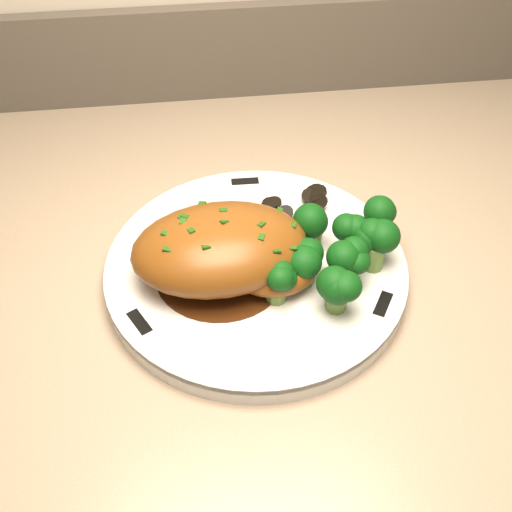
{
  "coord_description": "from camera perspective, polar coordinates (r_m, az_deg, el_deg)",
  "views": [
    {
      "loc": [
        -0.13,
        1.23,
        1.35
      ],
      "look_at": [
        -0.07,
        1.65,
        0.93
      ],
      "focal_mm": 45.0,
      "sensor_mm": 36.0,
      "label": 1
    }
  ],
  "objects": [
    {
      "name": "gravy_pool",
      "position": [
        0.6,
        -3.14,
        -1.43
      ],
      "size": [
        0.12,
        0.12,
        0.0
      ],
      "primitive_type": "cylinder",
      "color": "#391B0A",
      "rests_on": "plate"
    },
    {
      "name": "rim_accent_1",
      "position": [
        0.56,
        -10.32,
        -5.81
      ],
      "size": [
        0.02,
        0.03,
        0.0
      ],
      "primitive_type": "cube",
      "rotation": [
        0.0,
        0.0,
        5.21
      ],
      "color": "black",
      "rests_on": "plate"
    },
    {
      "name": "chicken_breast",
      "position": [
        0.57,
        -2.68,
        0.45
      ],
      "size": [
        0.17,
        0.12,
        0.06
      ],
      "rotation": [
        0.0,
        0.0,
        0.07
      ],
      "color": "brown",
      "rests_on": "plate"
    },
    {
      "name": "rim_accent_2",
      "position": [
        0.58,
        11.22,
        -4.22
      ],
      "size": [
        0.02,
        0.03,
        0.0
      ],
      "primitive_type": "cube",
      "rotation": [
        0.0,
        0.0,
        7.3
      ],
      "color": "black",
      "rests_on": "plate"
    },
    {
      "name": "mushroom_pile",
      "position": [
        0.65,
        2.21,
        3.68
      ],
      "size": [
        0.09,
        0.07,
        0.02
      ],
      "color": "black",
      "rests_on": "plate"
    },
    {
      "name": "counter",
      "position": [
        1.0,
        1.28,
        -18.61
      ],
      "size": [
        2.09,
        0.69,
        1.02
      ],
      "color": "brown",
      "rests_on": "ground"
    },
    {
      "name": "rim_accent_0",
      "position": [
        0.7,
        -0.99,
        6.63
      ],
      "size": [
        0.03,
        0.01,
        0.0
      ],
      "primitive_type": "cube",
      "rotation": [
        0.0,
        0.0,
        3.11
      ],
      "color": "black",
      "rests_on": "plate"
    },
    {
      "name": "broccoli_florets",
      "position": [
        0.58,
        5.97,
        0.44
      ],
      "size": [
        0.15,
        0.11,
        0.04
      ],
      "rotation": [
        0.0,
        0.0,
        0.22
      ],
      "color": "olive",
      "rests_on": "plate"
    },
    {
      "name": "plate",
      "position": [
        0.61,
        0.0,
        -1.3
      ],
      "size": [
        0.36,
        0.36,
        0.02
      ],
      "primitive_type": "cylinder",
      "rotation": [
        0.0,
        0.0,
        0.33
      ],
      "color": "silver",
      "rests_on": "counter"
    }
  ]
}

